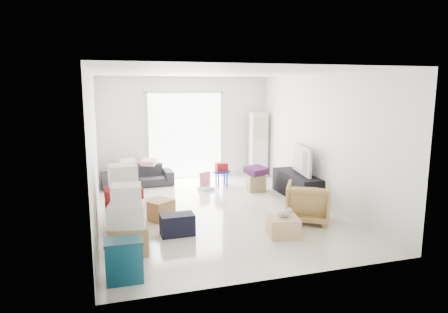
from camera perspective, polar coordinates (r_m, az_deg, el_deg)
name	(u,v)px	position (r m, az deg, el deg)	size (l,w,h in m)	color
room_shell	(216,143)	(7.74, -1.21, 1.87)	(4.98, 6.48, 3.18)	silver
sliding_door	(185,132)	(10.63, -5.52, 3.44)	(2.10, 0.04, 2.33)	white
ac_tower	(258,145)	(10.92, 4.94, 1.67)	(0.45, 0.30, 1.75)	silver
tv_console	(297,185)	(9.08, 10.33, -4.06)	(0.48, 1.59, 0.53)	black
television	(297,171)	(9.01, 10.39, -1.99)	(1.07, 0.62, 0.14)	black
sofa	(137,172)	(10.13, -12.28, -2.25)	(1.73, 0.51, 0.68)	#2B2C31
pillow_left	(127,157)	(10.07, -13.64, -0.05)	(0.39, 0.31, 0.12)	#E9AABF
pillow_right	(149,156)	(10.05, -10.69, 0.01)	(0.33, 0.26, 0.11)	#E9AABF
armchair	(308,201)	(7.47, 11.91, -6.18)	(0.76, 0.71, 0.78)	#AD854D
storage_bins	(124,260)	(5.35, -14.09, -14.18)	(0.48, 0.34, 0.55)	#0D4155
box_stack_a	(127,223)	(6.09, -13.63, -9.22)	(0.59, 0.52, 1.04)	tan
box_stack_b	(124,203)	(6.98, -14.10, -6.44)	(0.64, 0.61, 1.16)	tan
box_stack_c	(124,197)	(7.83, -14.15, -5.62)	(0.64, 0.59, 0.77)	tan
loose_box	(159,209)	(7.58, -9.28, -7.47)	(0.45, 0.45, 0.37)	tan
duffel_bag	(177,225)	(6.76, -6.68, -9.63)	(0.56, 0.33, 0.36)	black
ottoman	(256,183)	(9.49, 4.59, -3.76)	(0.39, 0.39, 0.39)	#9E895C
blanket	(256,172)	(9.43, 4.61, -2.19)	(0.43, 0.43, 0.14)	#441B43
kids_table	(221,170)	(9.88, -0.36, -1.90)	(0.44, 0.44, 0.58)	#1018C0
toy_walker	(206,185)	(9.60, -2.63, -4.07)	(0.39, 0.37, 0.42)	silver
wood_crate	(283,227)	(6.75, 8.45, -9.87)	(0.48, 0.48, 0.32)	tan
plush_bunny	(285,213)	(6.70, 8.71, -8.00)	(0.28, 0.16, 0.14)	#B2ADA8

